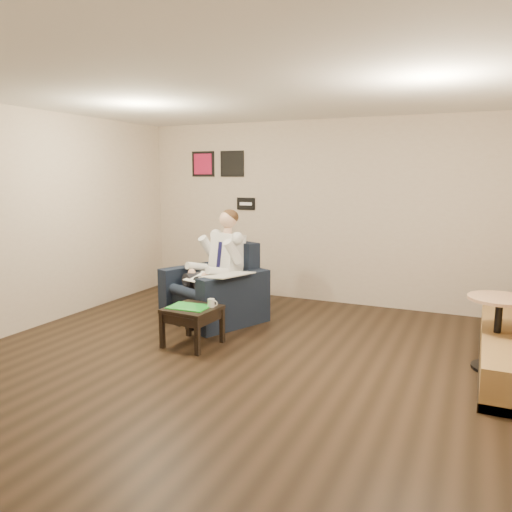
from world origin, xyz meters
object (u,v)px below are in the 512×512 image
at_px(side_table, 193,326).
at_px(banquette, 512,315).
at_px(coffee_mug, 211,303).
at_px(cafe_table, 497,334).
at_px(green_folder, 189,307).
at_px(armchair, 214,283).
at_px(smartphone, 204,304).
at_px(seated_man, 205,270).

distance_m(side_table, banquette, 3.41).
height_order(coffee_mug, cafe_table, cafe_table).
bearing_deg(cafe_table, green_folder, -168.41).
bearing_deg(cafe_table, side_table, -168.60).
relative_size(side_table, coffee_mug, 5.79).
bearing_deg(side_table, cafe_table, 11.40).
bearing_deg(banquette, armchair, 175.01).
relative_size(side_table, green_folder, 1.22).
bearing_deg(green_folder, armchair, 103.06).
height_order(side_table, smartphone, smartphone).
relative_size(armchair, seated_man, 0.75).
xyz_separation_m(green_folder, smartphone, (0.10, 0.18, -0.00)).
distance_m(armchair, green_folder, 1.03).
bearing_deg(cafe_table, coffee_mug, -169.83).
height_order(armchair, banquette, banquette).
height_order(coffee_mug, banquette, banquette).
height_order(armchair, seated_man, seated_man).
relative_size(side_table, smartphone, 3.93).
distance_m(coffee_mug, cafe_table, 3.07).
bearing_deg(seated_man, cafe_table, 19.98).
height_order(green_folder, banquette, banquette).
distance_m(green_folder, cafe_table, 3.31).
relative_size(coffee_mug, smartphone, 0.68).
relative_size(seated_man, green_folder, 3.16).
relative_size(side_table, cafe_table, 0.73).
relative_size(armchair, cafe_table, 1.43).
relative_size(coffee_mug, banquette, 0.04).
distance_m(green_folder, smartphone, 0.20).
distance_m(seated_man, side_table, 1.04).
bearing_deg(coffee_mug, banquette, 10.22).
distance_m(green_folder, banquette, 3.43).
height_order(armchair, green_folder, armchair).
height_order(armchair, smartphone, armchair).
xyz_separation_m(seated_man, side_table, (0.32, -0.86, -0.49)).
relative_size(armchair, banquette, 0.48).
bearing_deg(seated_man, smartphone, -37.90).
height_order(seated_man, side_table, seated_man).
xyz_separation_m(smartphone, cafe_table, (3.14, 0.49, -0.08)).
height_order(armchair, side_table, armchair).
xyz_separation_m(armchair, coffee_mug, (0.46, -0.88, -0.02)).
distance_m(side_table, cafe_table, 3.28).
xyz_separation_m(armchair, cafe_table, (3.47, -0.34, -0.15)).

